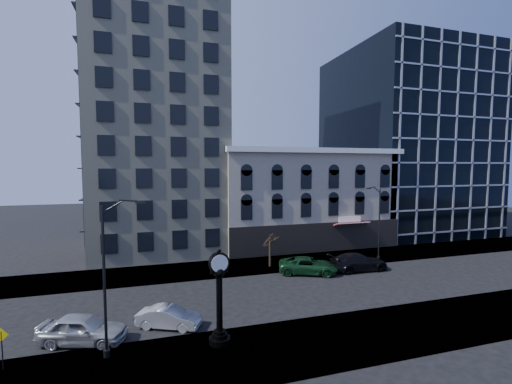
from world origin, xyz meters
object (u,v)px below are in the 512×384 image
object	(u,v)px
warning_sign	(2,341)
car_near_a	(83,329)
street_clock	(219,301)
street_lamp_near	(116,236)
car_near_b	(169,317)

from	to	relation	value
warning_sign	car_near_a	bearing A→B (deg)	44.48
street_clock	warning_sign	bearing A→B (deg)	169.34
street_clock	street_lamp_near	distance (m)	6.76
warning_sign	street_lamp_near	bearing A→B (deg)	11.21
street_lamp_near	car_near_b	size ratio (longest dim) A/B	2.13
street_lamp_near	car_near_a	distance (m)	6.56
street_clock	car_near_a	xyz separation A→B (m)	(-7.59, 2.52, -1.77)
street_clock	street_lamp_near	xyz separation A→B (m)	(-5.43, 0.29, 4.01)
street_clock	car_near_a	world-z (taller)	street_clock
car_near_a	car_near_b	size ratio (longest dim) A/B	1.22
car_near_a	car_near_b	world-z (taller)	car_near_a
street_lamp_near	car_near_b	xyz separation A→B (m)	(2.73, 2.80, -5.96)
street_lamp_near	warning_sign	distance (m)	7.44
warning_sign	car_near_b	size ratio (longest dim) A/B	0.53
car_near_b	warning_sign	bearing A→B (deg)	131.82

